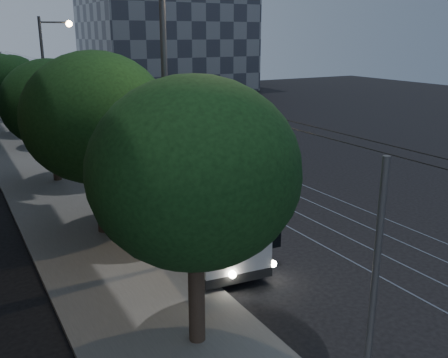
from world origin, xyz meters
name	(u,v)px	position (x,y,z in m)	size (l,w,h in m)	color
ground	(285,229)	(0.00, 0.00, 0.00)	(120.00, 120.00, 0.00)	black
sidewalk	(27,154)	(-7.50, 20.00, 0.07)	(5.00, 90.00, 0.15)	slate
tram_rails	(161,140)	(2.50, 20.00, 0.01)	(4.52, 90.00, 0.02)	gray
overhead_wires	(59,102)	(-4.97, 20.00, 3.47)	(2.23, 90.00, 6.00)	black
building_distant_right	(164,6)	(18.00, 55.00, 12.00)	(22.00, 18.00, 24.00)	#363B45
trolleybus	(180,196)	(-3.98, 2.04, 1.58)	(3.36, 11.53, 5.63)	silver
pickup_silver	(144,174)	(-3.17, 8.48, 0.82)	(2.73, 5.91, 1.64)	#A3A7AB
car_white_a	(118,154)	(-2.73, 14.43, 0.62)	(1.47, 3.64, 1.24)	#AFAFB3
car_white_b	(70,138)	(-4.22, 21.13, 0.65)	(1.82, 4.48, 1.30)	silver
car_white_c	(48,122)	(-4.30, 29.00, 0.70)	(1.48, 4.25, 1.40)	#BDBDC1
car_white_d	(55,112)	(-2.70, 34.27, 0.75)	(1.77, 4.41, 1.50)	#B7B7BC
tree_0	(194,173)	(-6.96, -5.53, 4.83)	(5.28, 5.28, 7.22)	#30221B
tree_1	(96,118)	(-6.94, 3.29, 4.91)	(5.76, 5.76, 7.52)	#30221B
tree_2	(51,104)	(-7.00, 12.09, 4.45)	(5.31, 5.31, 6.85)	#30221B
tree_3	(31,94)	(-6.50, 22.00, 3.95)	(3.84, 3.84, 5.71)	#30221B
tree_4	(12,81)	(-7.00, 27.56, 4.43)	(4.58, 4.58, 6.51)	#30221B
tree_5	(1,74)	(-6.93, 36.00, 4.46)	(4.09, 4.09, 6.32)	#30221B
streetlamp_near	(177,79)	(-5.37, -1.08, 6.68)	(2.67, 0.44, 11.20)	#505053
streetlamp_far	(50,72)	(-5.40, 19.93, 5.58)	(2.25, 0.44, 9.19)	#505053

